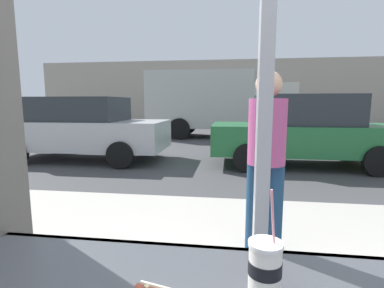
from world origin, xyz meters
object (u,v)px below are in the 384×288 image
at_px(box_truck, 217,102).
at_px(pedestrian, 266,153).
at_px(soda_cup_left, 265,266).
at_px(parked_car_green, 303,130).
at_px(parked_car_silver, 83,128).

xyz_separation_m(box_truck, pedestrian, (0.92, -10.35, -0.50)).
distance_m(soda_cup_left, box_truck, 12.09).
relative_size(parked_car_green, pedestrian, 2.64).
height_order(parked_car_green, box_truck, box_truck).
height_order(soda_cup_left, box_truck, box_truck).
xyz_separation_m(soda_cup_left, pedestrian, (0.21, 1.70, 0.03)).
bearing_deg(parked_car_silver, pedestrian, -47.67).
bearing_deg(parked_car_silver, box_truck, 60.35).
bearing_deg(pedestrian, parked_car_silver, 132.33).
bearing_deg(box_truck, soda_cup_left, -86.64).
height_order(box_truck, pedestrian, box_truck).
bearing_deg(soda_cup_left, parked_car_silver, 122.28).
distance_m(soda_cup_left, parked_car_green, 6.51).
bearing_deg(box_truck, pedestrian, -84.93).
bearing_deg(soda_cup_left, pedestrian, 82.94).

